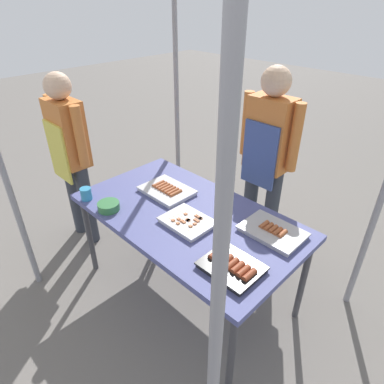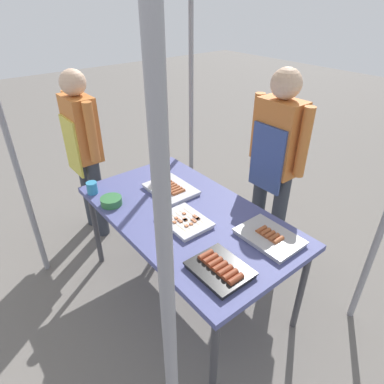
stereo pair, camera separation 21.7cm
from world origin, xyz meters
name	(u,v)px [view 1 (the left image)]	position (x,y,z in m)	size (l,w,h in m)	color
ground_plane	(188,290)	(0.00, 0.00, 0.00)	(18.00, 18.00, 0.00)	#66605B
stall_table	(187,219)	(0.00, 0.00, 0.70)	(1.60, 0.90, 0.75)	#4C518C
tray_grilled_sausages	(167,190)	(-0.30, 0.09, 0.77)	(0.38, 0.29, 0.05)	silver
tray_meat_skewers	(187,222)	(0.09, -0.08, 0.77)	(0.33, 0.25, 0.04)	silver
tray_pork_links	(232,266)	(0.56, -0.20, 0.77)	(0.32, 0.26, 0.06)	black
tray_spring_rolls	(273,231)	(0.54, 0.22, 0.77)	(0.38, 0.27, 0.05)	#ADADB2
condiment_bowl	(109,206)	(-0.42, -0.35, 0.78)	(0.15, 0.15, 0.05)	#33723F
drink_cup_near_edge	(86,194)	(-0.65, -0.39, 0.80)	(0.08, 0.08, 0.09)	#338CBF
vendor_woman	(267,152)	(0.06, 0.84, 0.96)	(0.52, 0.23, 1.62)	#333842
customer_nearby	(70,150)	(-1.21, -0.20, 0.91)	(0.52, 0.23, 1.55)	#333842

